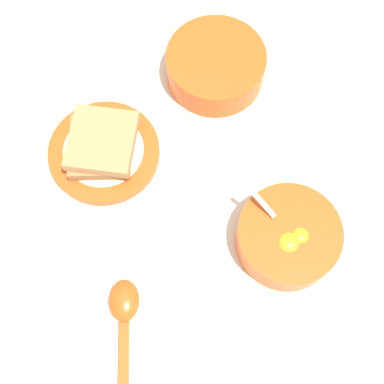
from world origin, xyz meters
TOP-DOWN VIEW (x-y plane):
  - ground_plane at (0.00, 0.00)m, footprint 3.00×3.00m
  - egg_bowl at (-0.02, 0.23)m, footprint 0.15×0.16m
  - toast_plate at (0.07, -0.07)m, footprint 0.17×0.17m
  - toast_sandwich at (0.07, -0.07)m, footprint 0.15×0.14m
  - soup_spoon at (0.22, 0.14)m, footprint 0.13×0.13m
  - congee_bowl at (-0.16, -0.04)m, footprint 0.16×0.16m

SIDE VIEW (x-z plane):
  - ground_plane at x=0.00m, z-range 0.00..0.00m
  - toast_plate at x=0.07m, z-range 0.00..0.02m
  - soup_spoon at x=0.22m, z-range 0.00..0.03m
  - egg_bowl at x=-0.02m, z-range -0.01..0.07m
  - congee_bowl at x=-0.16m, z-range 0.00..0.06m
  - toast_sandwich at x=0.07m, z-range 0.02..0.05m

